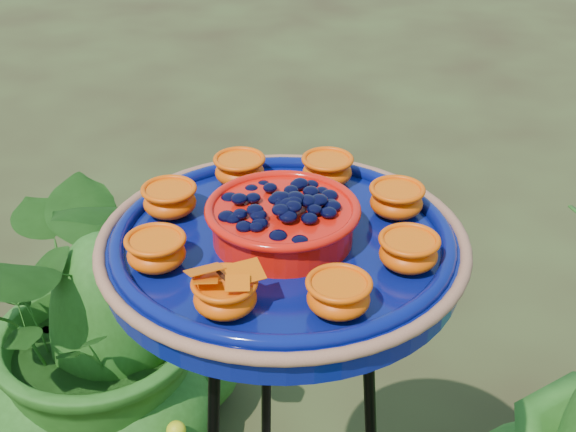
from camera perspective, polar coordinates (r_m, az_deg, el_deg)
The scene contains 2 objects.
feeder_dish at distance 1.07m, azimuth -0.37°, elevation -1.75°, with size 0.60×0.60×0.11m.
shrub_back_left at distance 1.95m, azimuth -12.78°, elevation -6.03°, with size 0.76×0.65×0.84m, color #215015.
Camera 1 is at (0.19, -0.76, 1.56)m, focal length 50.00 mm.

